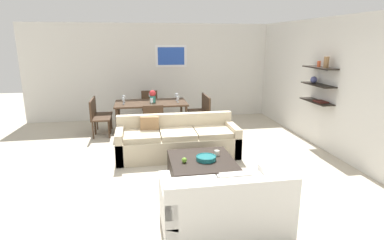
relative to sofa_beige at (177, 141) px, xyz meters
name	(u,v)px	position (x,y,z in m)	size (l,w,h in m)	color
ground_plane	(184,161)	(0.09, -0.34, -0.29)	(18.00, 18.00, 0.00)	#BCB29E
back_wall_unit	(176,71)	(0.39, 3.19, 1.06)	(8.40, 0.09, 2.70)	silver
right_wall_shelf_unit	(318,83)	(3.11, 0.26, 1.06)	(0.34, 8.20, 2.70)	silver
sofa_beige	(177,141)	(0.00, 0.00, 0.00)	(2.37, 0.90, 0.78)	beige
loveseat_white	(224,206)	(0.25, -2.57, 0.00)	(1.51, 0.90, 0.78)	white
coffee_table	(202,170)	(0.24, -1.26, -0.10)	(1.02, 1.10, 0.38)	black
decorative_bowl	(206,158)	(0.30, -1.30, 0.13)	(0.32, 0.32, 0.07)	#19666B
candle_jar	(217,153)	(0.53, -1.12, 0.13)	(0.08, 0.08, 0.09)	silver
apple_on_coffee_table	(184,160)	(-0.06, -1.34, 0.13)	(0.08, 0.08, 0.08)	#669E2D
dining_table	(151,105)	(-0.42, 1.77, 0.39)	(1.75, 0.98, 0.75)	#422D1E
dining_chair_head	(150,105)	(-0.42, 2.67, 0.21)	(0.44, 0.44, 0.88)	#422D1E
dining_chair_right_near	(203,112)	(0.86, 1.55, 0.21)	(0.44, 0.44, 0.88)	#422D1E
dining_chair_left_far	(99,112)	(-1.70, 2.00, 0.21)	(0.44, 0.44, 0.88)	#422D1E
dining_chair_right_far	(200,108)	(0.86, 2.00, 0.21)	(0.44, 0.44, 0.88)	#422D1E
dining_chair_foot	(153,121)	(-0.42, 0.88, 0.21)	(0.44, 0.44, 0.88)	#422D1E
dining_chair_left_near	(97,116)	(-1.70, 1.55, 0.21)	(0.44, 0.44, 0.88)	#422D1E
wine_glass_left_far	(124,97)	(-1.08, 1.90, 0.58)	(0.07, 0.07, 0.17)	silver
wine_glass_right_near	(178,98)	(0.24, 1.65, 0.56)	(0.06, 0.06, 0.15)	silver
wine_glass_right_far	(177,95)	(0.24, 1.90, 0.59)	(0.08, 0.08, 0.18)	silver
wine_glass_left_near	(123,99)	(-1.08, 1.65, 0.57)	(0.06, 0.06, 0.16)	silver
wine_glass_foot	(152,101)	(-0.42, 1.34, 0.58)	(0.07, 0.07, 0.17)	silver
wine_glass_head	(150,95)	(-0.42, 2.21, 0.56)	(0.07, 0.07, 0.16)	silver
centerpiece_vase	(153,96)	(-0.37, 1.74, 0.62)	(0.16, 0.16, 0.31)	teal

